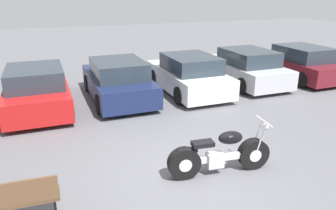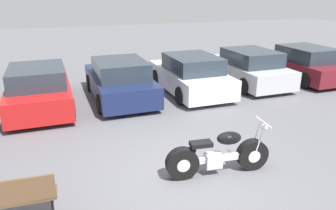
% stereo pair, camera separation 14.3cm
% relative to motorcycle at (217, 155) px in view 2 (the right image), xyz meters
% --- Properties ---
extents(ground_plane, '(60.00, 60.00, 0.00)m').
position_rel_motorcycle_xyz_m(ground_plane, '(-0.45, 0.22, -0.42)').
color(ground_plane, slate).
extents(motorcycle, '(2.21, 0.68, 1.08)m').
position_rel_motorcycle_xyz_m(motorcycle, '(0.00, 0.00, 0.00)').
color(motorcycle, black).
rests_on(motorcycle, ground_plane).
extents(parked_car_red, '(1.92, 4.12, 1.40)m').
position_rel_motorcycle_xyz_m(parked_car_red, '(-3.43, 5.46, 0.23)').
color(parked_car_red, red).
rests_on(parked_car_red, ground_plane).
extents(parked_car_navy, '(1.92, 4.12, 1.40)m').
position_rel_motorcycle_xyz_m(parked_car_navy, '(-0.82, 5.56, 0.23)').
color(parked_car_navy, '#19234C').
rests_on(parked_car_navy, ground_plane).
extents(parked_car_white, '(1.92, 4.12, 1.40)m').
position_rel_motorcycle_xyz_m(parked_car_white, '(1.79, 5.46, 0.23)').
color(parked_car_white, white).
rests_on(parked_car_white, ground_plane).
extents(parked_car_silver, '(1.92, 4.12, 1.40)m').
position_rel_motorcycle_xyz_m(parked_car_silver, '(4.40, 5.71, 0.23)').
color(parked_car_silver, '#BCBCC1').
rests_on(parked_car_silver, ground_plane).
extents(parked_car_maroon, '(1.92, 4.12, 1.40)m').
position_rel_motorcycle_xyz_m(parked_car_maroon, '(7.01, 5.58, 0.23)').
color(parked_car_maroon, maroon).
rests_on(parked_car_maroon, ground_plane).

